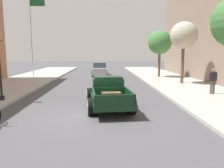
{
  "coord_description": "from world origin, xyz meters",
  "views": [
    {
      "loc": [
        0.59,
        -9.37,
        2.77
      ],
      "look_at": [
        1.04,
        2.97,
        1.0
      ],
      "focal_mm": 34.5,
      "sensor_mm": 36.0,
      "label": 1
    }
  ],
  "objects_px": {
    "hotrod_truck_dark_green": "(108,92)",
    "pedestrian_sidewalk_right": "(213,80)",
    "street_tree_second": "(184,36)",
    "flagpole": "(33,26)",
    "street_tree_third": "(160,43)",
    "car_background_silver": "(100,70)"
  },
  "relations": [
    {
      "from": "hotrod_truck_dark_green",
      "to": "flagpole",
      "type": "distance_m",
      "value": 17.2
    },
    {
      "from": "hotrod_truck_dark_green",
      "to": "street_tree_second",
      "type": "xyz_separation_m",
      "value": [
        6.68,
        7.57,
        3.5
      ]
    },
    {
      "from": "flagpole",
      "to": "car_background_silver",
      "type": "bearing_deg",
      "value": 10.16
    },
    {
      "from": "car_background_silver",
      "to": "pedestrian_sidewalk_right",
      "type": "height_order",
      "value": "pedestrian_sidewalk_right"
    },
    {
      "from": "hotrod_truck_dark_green",
      "to": "car_background_silver",
      "type": "height_order",
      "value": "car_background_silver"
    },
    {
      "from": "street_tree_second",
      "to": "pedestrian_sidewalk_right",
      "type": "bearing_deg",
      "value": -88.46
    },
    {
      "from": "flagpole",
      "to": "street_tree_second",
      "type": "relative_size",
      "value": 1.72
    },
    {
      "from": "pedestrian_sidewalk_right",
      "to": "flagpole",
      "type": "relative_size",
      "value": 0.18
    },
    {
      "from": "flagpole",
      "to": "street_tree_third",
      "type": "xyz_separation_m",
      "value": [
        14.23,
        -1.35,
        -1.83
      ]
    },
    {
      "from": "car_background_silver",
      "to": "street_tree_second",
      "type": "bearing_deg",
      "value": -47.2
    },
    {
      "from": "flagpole",
      "to": "street_tree_third",
      "type": "distance_m",
      "value": 14.41
    },
    {
      "from": "car_background_silver",
      "to": "flagpole",
      "type": "bearing_deg",
      "value": -169.84
    },
    {
      "from": "hotrod_truck_dark_green",
      "to": "street_tree_third",
      "type": "bearing_deg",
      "value": 65.08
    },
    {
      "from": "pedestrian_sidewalk_right",
      "to": "car_background_silver",
      "type": "bearing_deg",
      "value": 119.88
    },
    {
      "from": "flagpole",
      "to": "street_tree_third",
      "type": "bearing_deg",
      "value": -5.44
    },
    {
      "from": "pedestrian_sidewalk_right",
      "to": "street_tree_second",
      "type": "bearing_deg",
      "value": 91.54
    },
    {
      "from": "hotrod_truck_dark_green",
      "to": "pedestrian_sidewalk_right",
      "type": "bearing_deg",
      "value": 19.62
    },
    {
      "from": "hotrod_truck_dark_green",
      "to": "pedestrian_sidewalk_right",
      "type": "xyz_separation_m",
      "value": [
        6.82,
        2.43,
        0.33
      ]
    },
    {
      "from": "hotrod_truck_dark_green",
      "to": "street_tree_second",
      "type": "relative_size",
      "value": 0.95
    },
    {
      "from": "car_background_silver",
      "to": "pedestrian_sidewalk_right",
      "type": "bearing_deg",
      "value": -60.12
    },
    {
      "from": "hotrod_truck_dark_green",
      "to": "flagpole",
      "type": "relative_size",
      "value": 0.55
    },
    {
      "from": "flagpole",
      "to": "pedestrian_sidewalk_right",
      "type": "bearing_deg",
      "value": -38.09
    }
  ]
}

